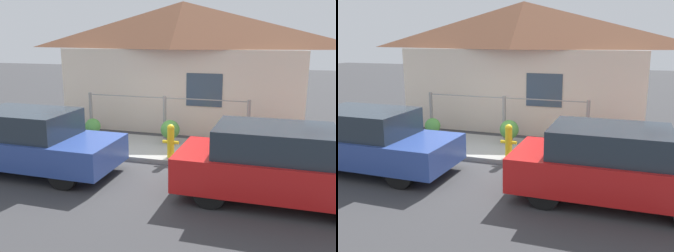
# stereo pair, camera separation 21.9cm
# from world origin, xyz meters

# --- Properties ---
(ground_plane) EXTENTS (60.00, 60.00, 0.00)m
(ground_plane) POSITION_xyz_m (0.00, 0.00, 0.00)
(ground_plane) COLOR #38383A
(sidewalk) EXTENTS (24.00, 2.12, 0.11)m
(sidewalk) POSITION_xyz_m (0.00, 1.06, 0.06)
(sidewalk) COLOR gray
(sidewalk) RESTS_ON ground_plane
(house) EXTENTS (8.21, 2.23, 4.14)m
(house) POSITION_xyz_m (0.00, 3.86, 3.23)
(house) COLOR beige
(house) RESTS_ON ground_plane
(fence) EXTENTS (4.90, 0.10, 1.25)m
(fence) POSITION_xyz_m (0.00, 1.97, 0.80)
(fence) COLOR gray
(fence) RESTS_ON sidewalk
(car_left) EXTENTS (4.02, 1.74, 1.42)m
(car_left) POSITION_xyz_m (-2.18, -1.28, 0.71)
(car_left) COLOR #2D4793
(car_left) RESTS_ON ground_plane
(car_right) EXTENTS (3.91, 1.70, 1.42)m
(car_right) POSITION_xyz_m (3.27, -1.28, 0.71)
(car_right) COLOR red
(car_right) RESTS_ON ground_plane
(fire_hydrant) EXTENTS (0.41, 0.18, 0.84)m
(fire_hydrant) POSITION_xyz_m (0.69, 0.27, 0.55)
(fire_hydrant) COLOR yellow
(fire_hydrant) RESTS_ON sidewalk
(potted_plant_near_hydrant) EXTENTS (0.53, 0.53, 0.66)m
(potted_plant_near_hydrant) POSITION_xyz_m (0.31, 1.48, 0.50)
(potted_plant_near_hydrant) COLOR #9E5638
(potted_plant_near_hydrant) RESTS_ON sidewalk
(potted_plant_by_fence) EXTENTS (0.46, 0.46, 0.59)m
(potted_plant_by_fence) POSITION_xyz_m (-2.02, 1.34, 0.45)
(potted_plant_by_fence) COLOR brown
(potted_plant_by_fence) RESTS_ON sidewalk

